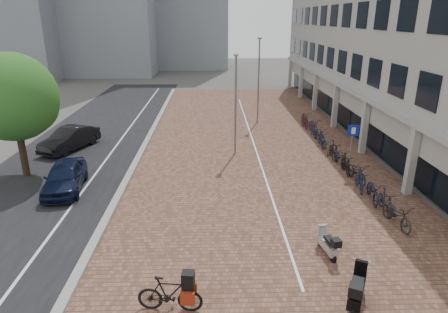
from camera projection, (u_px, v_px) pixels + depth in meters
ground at (229, 241)px, 14.84m from camera, size 140.00×140.00×0.00m
plaza_brick at (251, 144)px, 26.18m from camera, size 14.50×42.00×0.04m
street_asphalt at (87, 146)px, 25.87m from camera, size 8.00×50.00×0.03m
curb at (145, 144)px, 25.96m from camera, size 0.35×42.00×0.14m
lane_line at (117, 145)px, 25.92m from camera, size 0.12×44.00×0.00m
parking_line at (254, 144)px, 26.18m from camera, size 0.10×30.00×0.00m
office_building at (403, 12)px, 27.40m from camera, size 8.40×40.00×15.00m
car_navy at (65, 177)px, 19.05m from camera, size 2.20×4.34×1.42m
car_dark at (70, 139)px, 24.94m from camera, size 3.07×4.59×1.43m
hero_bike at (170, 293)px, 11.15m from camera, size 1.96×0.75×1.35m
scooter_front at (328, 243)px, 13.87m from camera, size 0.68×1.46×0.97m
scooter_mid at (357, 288)px, 11.39m from camera, size 1.25×1.78×1.19m
parking_sign at (352, 141)px, 20.59m from camera, size 0.58×0.11×2.76m
lamp_near at (235, 107)px, 23.31m from camera, size 0.12×0.12×6.03m
lamp_far at (258, 82)px, 30.47m from camera, size 0.12×0.12×6.58m
street_tree at (16, 99)px, 19.77m from camera, size 4.48×4.48×6.51m
bike_row at (334, 150)px, 23.37m from camera, size 1.28×18.12×1.05m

